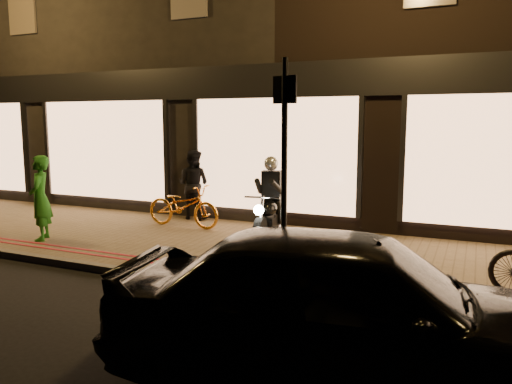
# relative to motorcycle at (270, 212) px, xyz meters

# --- Properties ---
(ground) EXTENTS (90.00, 90.00, 0.00)m
(ground) POSITION_rel_motorcycle_xyz_m (-0.63, -2.23, -0.73)
(ground) COLOR black
(ground) RESTS_ON ground
(sidewalk) EXTENTS (50.00, 4.00, 0.12)m
(sidewalk) POSITION_rel_motorcycle_xyz_m (-0.63, -0.23, -0.67)
(sidewalk) COLOR brown
(sidewalk) RESTS_ON ground
(kerb_stone) EXTENTS (50.00, 0.14, 0.12)m
(kerb_stone) POSITION_rel_motorcycle_xyz_m (-0.63, -2.18, -0.67)
(kerb_stone) COLOR #59544C
(kerb_stone) RESTS_ON ground
(red_kerb_lines) EXTENTS (50.00, 0.26, 0.01)m
(red_kerb_lines) POSITION_rel_motorcycle_xyz_m (-0.63, -1.68, -0.61)
(red_kerb_lines) COLOR maroon
(red_kerb_lines) RESTS_ON sidewalk
(building_row) EXTENTS (48.00, 10.11, 8.50)m
(building_row) POSITION_rel_motorcycle_xyz_m (-0.63, 6.76, 3.51)
(building_row) COLOR black
(building_row) RESTS_ON ground
(motorcycle) EXTENTS (0.66, 1.93, 1.59)m
(motorcycle) POSITION_rel_motorcycle_xyz_m (0.00, 0.00, 0.00)
(motorcycle) COLOR black
(motorcycle) RESTS_ON sidewalk
(sign_post) EXTENTS (0.35, 0.11, 3.00)m
(sign_post) POSITION_rel_motorcycle_xyz_m (1.02, -1.98, 1.06)
(sign_post) COLOR black
(sign_post) RESTS_ON sidewalk
(bicycle_gold) EXTENTS (1.72, 0.65, 0.89)m
(bicycle_gold) POSITION_rel_motorcycle_xyz_m (-2.25, 0.72, -0.17)
(bicycle_gold) COLOR orange
(bicycle_gold) RESTS_ON sidewalk
(person_green) EXTENTS (0.63, 0.69, 1.58)m
(person_green) POSITION_rel_motorcycle_xyz_m (-4.05, -1.32, 0.17)
(person_green) COLOR #226F1D
(person_green) RESTS_ON sidewalk
(person_dark) EXTENTS (0.77, 0.60, 1.57)m
(person_dark) POSITION_rel_motorcycle_xyz_m (-2.51, 1.57, 0.17)
(person_dark) COLOR black
(person_dark) RESTS_ON sidewalk
(parked_car) EXTENTS (4.47, 2.36, 1.45)m
(parked_car) POSITION_rel_motorcycle_xyz_m (2.38, -3.93, -0.01)
(parked_car) COLOR black
(parked_car) RESTS_ON ground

